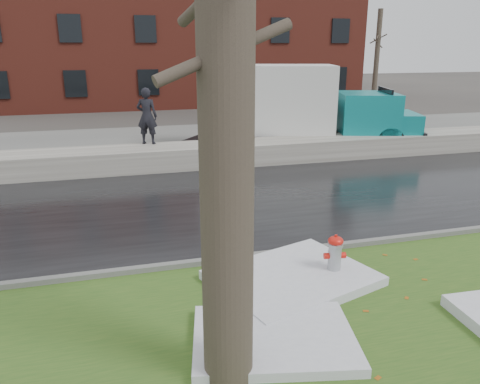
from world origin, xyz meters
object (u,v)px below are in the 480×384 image
object	(u,v)px
fire_hydrant	(335,255)
tree	(226,60)
box_truck	(293,105)
worker	(147,116)

from	to	relation	value
fire_hydrant	tree	distance (m)	4.61
tree	box_truck	distance (m)	14.04
fire_hydrant	box_truck	distance (m)	11.19
box_truck	worker	world-z (taller)	box_truck
fire_hydrant	tree	world-z (taller)	tree
tree	box_truck	world-z (taller)	tree
box_truck	worker	xyz separation A→B (m)	(-5.78, -1.18, -0.04)
fire_hydrant	worker	world-z (taller)	worker
box_truck	worker	distance (m)	5.90
tree	worker	size ratio (longest dim) A/B	3.94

